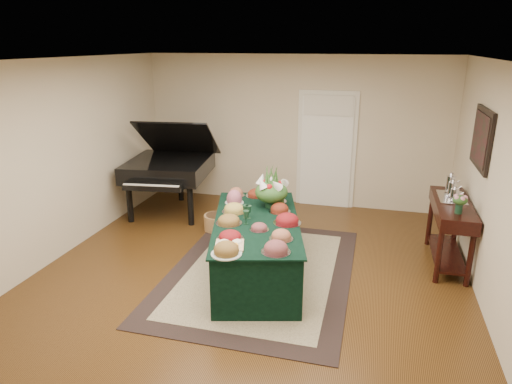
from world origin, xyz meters
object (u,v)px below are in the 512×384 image
(grand_piano, at_px, (169,167))
(floral_centerpiece, at_px, (271,188))
(buffet_table, at_px, (256,248))
(mahogany_sideboard, at_px, (451,216))

(grand_piano, bearing_deg, floral_centerpiece, -32.09)
(buffet_table, distance_m, mahogany_sideboard, 2.63)
(floral_centerpiece, height_order, grand_piano, grand_piano)
(floral_centerpiece, xyz_separation_m, grand_piano, (-2.13, 1.34, -0.21))
(floral_centerpiece, relative_size, grand_piano, 0.26)
(buffet_table, bearing_deg, floral_centerpiece, 82.50)
(grand_piano, bearing_deg, mahogany_sideboard, -11.13)
(floral_centerpiece, xyz_separation_m, mahogany_sideboard, (2.35, 0.46, -0.34))
(grand_piano, distance_m, mahogany_sideboard, 4.58)
(floral_centerpiece, bearing_deg, mahogany_sideboard, 10.96)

